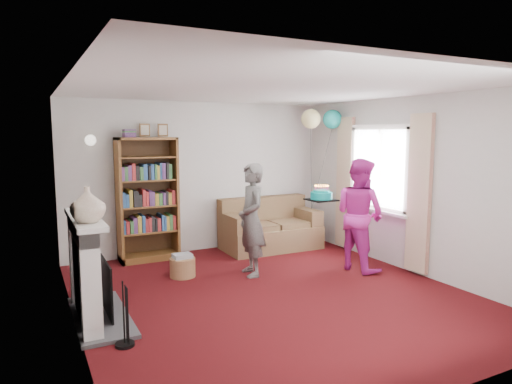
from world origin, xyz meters
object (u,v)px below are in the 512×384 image
person_magenta (359,214)px  birthday_cake (321,196)px  person_striped (251,220)px  bookcase (147,200)px  sofa (269,229)px

person_magenta → birthday_cake: (-0.46, 0.30, 0.27)m
person_striped → person_magenta: bearing=80.2°
person_striped → birthday_cake: person_striped is taller
bookcase → person_magenta: (2.61, -1.94, -0.13)m
sofa → birthday_cake: birthday_cake is taller
person_striped → birthday_cake: (1.05, -0.17, 0.29)m
bookcase → birthday_cake: bookcase is taller
bookcase → sofa: (2.05, -0.23, -0.61)m
person_striped → person_magenta: 1.59m
bookcase → person_striped: bookcase is taller
sofa → person_magenta: bearing=-71.2°
birthday_cake → person_striped: bearing=170.7°
bookcase → sofa: 2.15m
person_magenta → person_striped: bearing=64.0°
sofa → person_magenta: 1.86m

